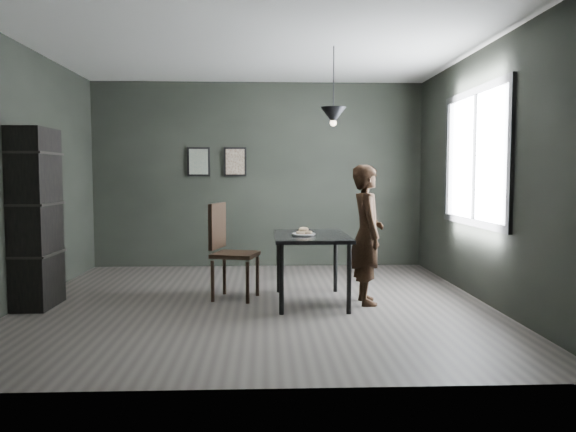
{
  "coord_description": "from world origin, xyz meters",
  "views": [
    {
      "loc": [
        0.09,
        -6.08,
        1.4
      ],
      "look_at": [
        0.35,
        0.05,
        0.95
      ],
      "focal_mm": 35.0,
      "sensor_mm": 36.0,
      "label": 1
    }
  ],
  "objects_px": {
    "pendant_lamp": "(333,115)",
    "woman": "(367,234)",
    "white_plate": "(304,235)",
    "wood_chair": "(227,244)",
    "cafe_table": "(311,242)",
    "shelf_unit": "(36,218)"
  },
  "relations": [
    {
      "from": "white_plate",
      "to": "woman",
      "type": "xyz_separation_m",
      "value": [
        0.69,
        0.02,
        -0.0
      ]
    },
    {
      "from": "cafe_table",
      "to": "pendant_lamp",
      "type": "bearing_deg",
      "value": 21.8
    },
    {
      "from": "woman",
      "to": "pendant_lamp",
      "type": "bearing_deg",
      "value": 62.31
    },
    {
      "from": "wood_chair",
      "to": "shelf_unit",
      "type": "xyz_separation_m",
      "value": [
        -1.99,
        -0.32,
        0.33
      ]
    },
    {
      "from": "woman",
      "to": "cafe_table",
      "type": "bearing_deg",
      "value": 81.45
    },
    {
      "from": "wood_chair",
      "to": "shelf_unit",
      "type": "height_order",
      "value": "shelf_unit"
    },
    {
      "from": "white_plate",
      "to": "woman",
      "type": "distance_m",
      "value": 0.69
    },
    {
      "from": "pendant_lamp",
      "to": "woman",
      "type": "bearing_deg",
      "value": -25.89
    },
    {
      "from": "white_plate",
      "to": "woman",
      "type": "height_order",
      "value": "woman"
    },
    {
      "from": "cafe_table",
      "to": "white_plate",
      "type": "bearing_deg",
      "value": -133.29
    },
    {
      "from": "cafe_table",
      "to": "woman",
      "type": "relative_size",
      "value": 0.79
    },
    {
      "from": "white_plate",
      "to": "pendant_lamp",
      "type": "distance_m",
      "value": 1.35
    },
    {
      "from": "wood_chair",
      "to": "pendant_lamp",
      "type": "distance_m",
      "value": 1.86
    },
    {
      "from": "pendant_lamp",
      "to": "wood_chair",
      "type": "bearing_deg",
      "value": 173.56
    },
    {
      "from": "woman",
      "to": "wood_chair",
      "type": "relative_size",
      "value": 1.39
    },
    {
      "from": "woman",
      "to": "white_plate",
      "type": "bearing_deg",
      "value": 89.94
    },
    {
      "from": "white_plate",
      "to": "woman",
      "type": "relative_size",
      "value": 0.15
    },
    {
      "from": "white_plate",
      "to": "woman",
      "type": "bearing_deg",
      "value": 1.74
    },
    {
      "from": "wood_chair",
      "to": "pendant_lamp",
      "type": "xyz_separation_m",
      "value": [
        1.18,
        -0.13,
        1.43
      ]
    },
    {
      "from": "wood_chair",
      "to": "cafe_table",
      "type": "bearing_deg",
      "value": 0.72
    },
    {
      "from": "cafe_table",
      "to": "wood_chair",
      "type": "height_order",
      "value": "wood_chair"
    },
    {
      "from": "cafe_table",
      "to": "white_plate",
      "type": "xyz_separation_m",
      "value": [
        -0.09,
        -0.09,
        0.08
      ]
    }
  ]
}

